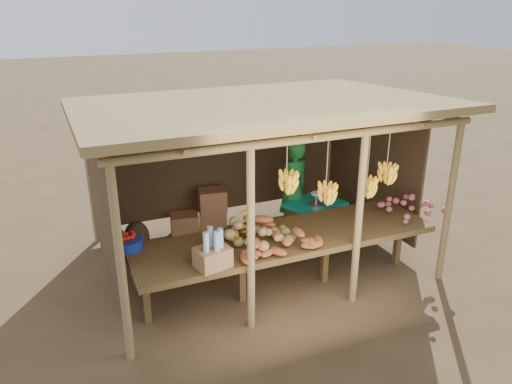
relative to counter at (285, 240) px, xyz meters
name	(u,v)px	position (x,y,z in m)	size (l,w,h in m)	color
ground	(256,258)	(0.00, 0.95, -0.74)	(60.00, 60.00, 0.00)	brown
stall_structure	(258,132)	(0.04, 0.97, 1.18)	(4.70, 3.50, 2.43)	olive
counter	(285,240)	(0.00, 0.00, 0.00)	(3.90, 1.05, 0.80)	brown
potato_heap	(250,232)	(-0.51, -0.08, 0.25)	(1.12, 0.67, 0.37)	olive
sweet_potato_heap	(275,232)	(-0.23, -0.18, 0.24)	(1.07, 0.64, 0.36)	#A15129
onion_heap	(412,202)	(1.90, -0.09, 0.24)	(0.90, 0.54, 0.36)	#BB5B5F
banana_pile	(253,225)	(-0.41, 0.10, 0.23)	(0.58, 0.35, 0.35)	yellow
tomato_basin	(127,243)	(-1.90, 0.43, 0.14)	(0.37, 0.37, 0.19)	navy
bottle_box	(212,252)	(-1.09, -0.38, 0.24)	(0.42, 0.36, 0.46)	#A16D48
vendor	(293,190)	(0.79, 1.35, 0.08)	(0.59, 0.39, 1.63)	#186D2E
tarp_crate	(314,223)	(0.99, 0.98, -0.36)	(0.96, 0.90, 0.93)	brown
carton_stack	(203,215)	(-0.44, 2.10, -0.43)	(0.98, 0.43, 0.70)	#A16D48
burlap_sacks	(125,237)	(-1.73, 1.95, -0.51)	(0.74, 0.39, 0.52)	#4C3723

